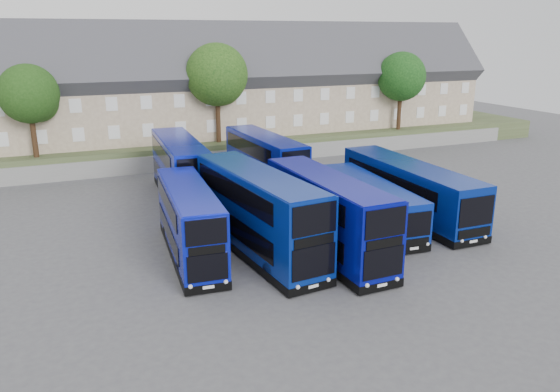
{
  "coord_description": "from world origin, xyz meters",
  "views": [
    {
      "loc": [
        -12.46,
        -24.12,
        11.91
      ],
      "look_at": [
        0.14,
        5.95,
        2.2
      ],
      "focal_mm": 35.0,
      "sensor_mm": 36.0,
      "label": 1
    }
  ],
  "objects": [
    {
      "name": "retaining_wall",
      "position": [
        0.0,
        24.0,
        0.75
      ],
      "size": [
        70.0,
        0.4,
        1.5
      ],
      "primitive_type": "cube",
      "color": "slate",
      "rests_on": "ground"
    },
    {
      "name": "dd_rear_left",
      "position": [
        -4.14,
        14.74,
        2.21
      ],
      "size": [
        3.18,
        11.46,
        4.51
      ],
      "rotation": [
        0.0,
        0.0,
        -0.05
      ],
      "color": "#081799",
      "rests_on": "ground"
    },
    {
      "name": "dd_front_left",
      "position": [
        -6.12,
        3.79,
        1.93
      ],
      "size": [
        3.04,
        10.08,
        3.95
      ],
      "rotation": [
        0.0,
        0.0,
        -0.08
      ],
      "color": "#0914A5",
      "rests_on": "ground"
    },
    {
      "name": "tree_mid",
      "position": [
        2.15,
        25.6,
        8.07
      ],
      "size": [
        5.76,
        5.76,
        9.18
      ],
      "color": "#382314",
      "rests_on": "earth_bank"
    },
    {
      "name": "coach_east_a",
      "position": [
        5.82,
        4.44,
        1.43
      ],
      "size": [
        3.02,
        10.8,
        2.92
      ],
      "rotation": [
        0.0,
        0.0,
        -0.07
      ],
      "color": "#07218F",
      "rests_on": "ground"
    },
    {
      "name": "terrace_row",
      "position": [
        3.0,
        30.0,
        6.6
      ],
      "size": [
        60.0,
        10.4,
        11.2
      ],
      "color": "#A08771",
      "rests_on": "earth_bank"
    },
    {
      "name": "tree_east",
      "position": [
        22.15,
        25.1,
        7.39
      ],
      "size": [
        5.12,
        5.12,
        8.16
      ],
      "color": "#382314",
      "rests_on": "earth_bank"
    },
    {
      "name": "dd_rear_right",
      "position": [
        2.61,
        14.92,
        2.12
      ],
      "size": [
        2.99,
        10.99,
        4.33
      ],
      "rotation": [
        0.0,
        0.0,
        0.05
      ],
      "color": "#071588",
      "rests_on": "ground"
    },
    {
      "name": "dd_front_right",
      "position": [
        1.07,
        1.37,
        2.16
      ],
      "size": [
        2.81,
        11.13,
        4.4
      ],
      "rotation": [
        0.0,
        0.0,
        0.02
      ],
      "color": "#070D89",
      "rests_on": "ground"
    },
    {
      "name": "dd_front_mid",
      "position": [
        -2.47,
        2.84,
        2.29
      ],
      "size": [
        3.86,
        11.93,
        4.66
      ],
      "rotation": [
        0.0,
        0.0,
        0.1
      ],
      "color": "navy",
      "rests_on": "ground"
    },
    {
      "name": "coach_east_b",
      "position": [
        9.27,
        5.21,
        1.75
      ],
      "size": [
        2.79,
        13.06,
        3.57
      ],
      "rotation": [
        0.0,
        0.0,
        -0.0
      ],
      "color": "navy",
      "rests_on": "ground"
    },
    {
      "name": "ground",
      "position": [
        0.0,
        0.0,
        0.0
      ],
      "size": [
        120.0,
        120.0,
        0.0
      ],
      "primitive_type": "plane",
      "color": "#49494E",
      "rests_on": "ground"
    },
    {
      "name": "earth_bank",
      "position": [
        0.0,
        34.0,
        1.0
      ],
      "size": [
        80.0,
        20.0,
        2.0
      ],
      "primitive_type": "cube",
      "color": "#3F4B2A",
      "rests_on": "ground"
    },
    {
      "name": "tree_west",
      "position": [
        -13.85,
        25.1,
        7.05
      ],
      "size": [
        4.8,
        4.8,
        7.65
      ],
      "color": "#382314",
      "rests_on": "earth_bank"
    },
    {
      "name": "tree_far",
      "position": [
        28.15,
        32.1,
        7.73
      ],
      "size": [
        5.44,
        5.44,
        8.67
      ],
      "color": "#382314",
      "rests_on": "earth_bank"
    }
  ]
}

